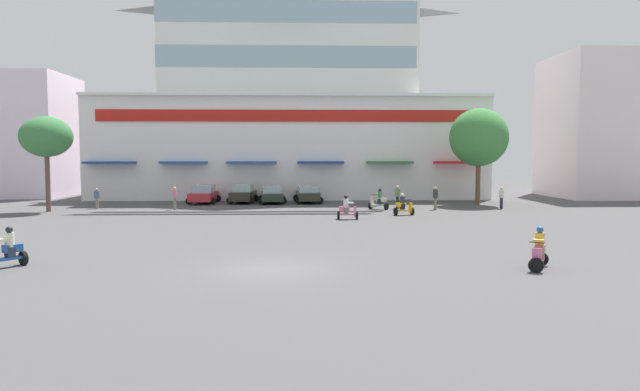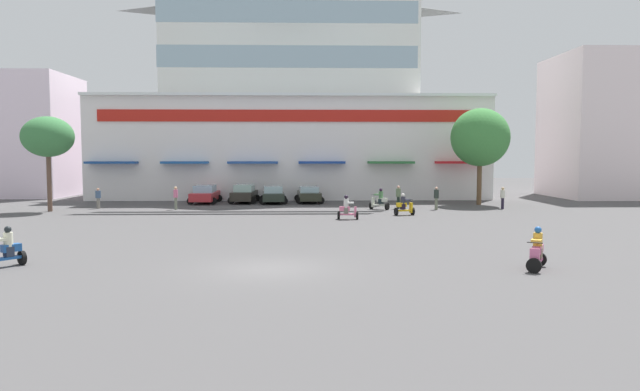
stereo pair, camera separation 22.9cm
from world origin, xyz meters
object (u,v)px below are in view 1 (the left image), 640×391
(plaza_tree_0, at_px, (46,137))
(scooter_rider_4, at_px, (539,252))
(pedestrian_1, at_px, (97,197))
(parked_car_2, at_px, (272,195))
(pedestrian_3, at_px, (397,195))
(scooter_rider_1, at_px, (379,201))
(parked_car_1, at_px, (243,194))
(parked_car_3, at_px, (308,194))
(plaza_tree_1, at_px, (479,138))
(pedestrian_4, at_px, (502,196))
(scooter_rider_3, at_px, (7,251))
(scooter_rider_0, at_px, (347,209))
(scooter_rider_2, at_px, (404,206))
(pedestrian_0, at_px, (435,197))
(parked_car_0, at_px, (204,194))
(pedestrian_2, at_px, (175,196))

(plaza_tree_0, relative_size, scooter_rider_4, 4.41)
(scooter_rider_4, bearing_deg, pedestrian_1, 135.45)
(parked_car_2, distance_m, pedestrian_1, 13.63)
(pedestrian_3, bearing_deg, scooter_rider_1, -156.89)
(parked_car_1, xyz_separation_m, parked_car_3, (5.46, 0.04, -0.07))
(parked_car_2, xyz_separation_m, scooter_rider_1, (8.19, -5.53, -0.07))
(plaza_tree_1, bearing_deg, pedestrian_4, -79.18)
(plaza_tree_1, distance_m, parked_car_3, 14.78)
(scooter_rider_3, distance_m, pedestrian_1, 23.08)
(scooter_rider_1, height_order, pedestrian_4, pedestrian_4)
(pedestrian_4, bearing_deg, parked_car_2, 163.16)
(pedestrian_3, bearing_deg, scooter_rider_0, -122.00)
(pedestrian_1, relative_size, pedestrian_4, 0.94)
(scooter_rider_2, bearing_deg, pedestrian_4, 27.39)
(parked_car_3, bearing_deg, plaza_tree_1, -9.56)
(pedestrian_1, bearing_deg, scooter_rider_2, -13.55)
(scooter_rider_3, bearing_deg, pedestrian_0, 45.50)
(parked_car_0, xyz_separation_m, parked_car_3, (8.72, 0.27, -0.04))
(parked_car_1, relative_size, scooter_rider_0, 2.77)
(pedestrian_1, bearing_deg, scooter_rider_1, -3.75)
(plaza_tree_0, bearing_deg, pedestrian_0, 1.16)
(parked_car_0, relative_size, pedestrian_2, 2.63)
(scooter_rider_0, height_order, scooter_rider_4, scooter_rider_0)
(plaza_tree_0, bearing_deg, parked_car_3, 20.47)
(scooter_rider_3, distance_m, pedestrian_4, 33.48)
(parked_car_2, bearing_deg, scooter_rider_2, -45.58)
(plaza_tree_1, distance_m, parked_car_0, 23.10)
(parked_car_0, xyz_separation_m, pedestrian_1, (-7.26, -4.50, 0.12))
(plaza_tree_1, relative_size, pedestrian_0, 4.59)
(pedestrian_2, bearing_deg, parked_car_0, 78.04)
(parked_car_1, xyz_separation_m, pedestrian_4, (19.95, -5.88, 0.17))
(scooter_rider_0, distance_m, scooter_rider_1, 6.94)
(pedestrian_0, bearing_deg, plaza_tree_0, -178.84)
(scooter_rider_4, distance_m, pedestrian_3, 22.82)
(scooter_rider_3, distance_m, scooter_rider_4, 19.17)
(parked_car_0, distance_m, scooter_rider_4, 32.60)
(scooter_rider_3, bearing_deg, pedestrian_3, 50.62)
(scooter_rider_4, xyz_separation_m, pedestrian_4, (6.57, 22.38, 0.31))
(pedestrian_2, height_order, pedestrian_3, pedestrian_3)
(parked_car_1, bearing_deg, parked_car_2, -13.38)
(plaza_tree_0, distance_m, pedestrian_4, 33.43)
(pedestrian_2, distance_m, pedestrian_3, 16.61)
(parked_car_2, height_order, scooter_rider_4, scooter_rider_4)
(plaza_tree_1, bearing_deg, scooter_rider_1, -155.99)
(scooter_rider_1, bearing_deg, plaza_tree_0, -178.08)
(parked_car_2, relative_size, pedestrian_1, 2.54)
(parked_car_1, bearing_deg, pedestrian_1, -155.80)
(scooter_rider_1, bearing_deg, scooter_rider_4, -82.98)
(plaza_tree_1, distance_m, pedestrian_1, 30.23)
(scooter_rider_4, bearing_deg, parked_car_3, 105.63)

